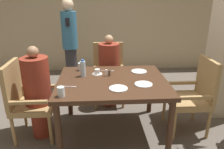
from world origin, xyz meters
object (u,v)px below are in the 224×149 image
(chair_right_side, at_px, (194,93))
(glass_tall_mid, at_px, (81,67))
(water_bottle, at_px, (83,68))
(standing_host, at_px, (70,42))
(chair_left_side, at_px, (26,98))
(teacup_with_saucer, at_px, (97,72))
(diner_in_left_chair, at_px, (38,92))
(chair_far_side, at_px, (109,71))
(plate_main_right, at_px, (144,84))
(plate_main_left, at_px, (118,88))
(glass_tall_near, at_px, (61,92))
(diner_in_far_chair, at_px, (109,70))
(plate_dessert_center, at_px, (139,71))

(chair_right_side, height_order, glass_tall_mid, chair_right_side)
(water_bottle, bearing_deg, standing_host, 102.88)
(chair_left_side, relative_size, chair_right_side, 1.00)
(standing_host, bearing_deg, teacup_with_saucer, -69.49)
(diner_in_left_chair, height_order, chair_far_side, diner_in_left_chair)
(plate_main_right, xyz_separation_m, water_bottle, (-0.71, 0.33, 0.10))
(diner_in_left_chair, relative_size, plate_main_left, 5.68)
(glass_tall_mid, bearing_deg, water_bottle, -79.44)
(chair_left_side, relative_size, glass_tall_near, 9.37)
(chair_left_side, xyz_separation_m, standing_host, (0.38, 1.54, 0.36))
(diner_in_far_chair, xyz_separation_m, glass_tall_mid, (-0.40, -0.40, 0.20))
(diner_in_left_chair, bearing_deg, plate_dessert_center, 11.94)
(chair_right_side, bearing_deg, glass_tall_mid, 165.04)
(plate_main_left, bearing_deg, standing_host, 111.85)
(diner_in_far_chair, xyz_separation_m, plate_main_right, (0.35, -0.97, 0.15))
(diner_in_far_chair, bearing_deg, chair_right_side, -36.91)
(diner_in_left_chair, xyz_separation_m, glass_tall_near, (0.36, -0.42, 0.19))
(chair_left_side, relative_size, plate_main_left, 4.74)
(diner_in_far_chair, xyz_separation_m, water_bottle, (-0.36, -0.64, 0.25))
(diner_in_far_chair, bearing_deg, water_bottle, -119.48)
(diner_in_left_chair, relative_size, plate_dessert_center, 5.68)
(chair_far_side, xyz_separation_m, glass_tall_mid, (-0.40, -0.55, 0.26))
(glass_tall_near, bearing_deg, teacup_with_saucer, 59.96)
(diner_in_far_chair, distance_m, plate_main_left, 1.08)
(glass_tall_mid, bearing_deg, standing_host, 103.35)
(chair_right_side, bearing_deg, water_bottle, 173.83)
(chair_right_side, bearing_deg, plate_main_right, -165.99)
(standing_host, height_order, water_bottle, standing_host)
(diner_in_far_chair, height_order, glass_tall_near, diner_in_far_chair)
(diner_in_left_chair, bearing_deg, chair_far_side, 45.91)
(diner_in_far_chair, distance_m, standing_host, 1.05)
(chair_left_side, height_order, plate_main_right, chair_left_side)
(chair_right_side, xyz_separation_m, teacup_with_saucer, (-1.23, 0.21, 0.24))
(chair_right_side, xyz_separation_m, water_bottle, (-1.41, 0.15, 0.32))
(diner_in_far_chair, height_order, teacup_with_saucer, diner_in_far_chair)
(diner_in_left_chair, bearing_deg, diner_in_far_chair, 41.08)
(diner_in_left_chair, xyz_separation_m, water_bottle, (0.55, 0.15, 0.24))
(teacup_with_saucer, relative_size, water_bottle, 0.59)
(chair_right_side, xyz_separation_m, plate_main_right, (-0.70, -0.18, 0.22))
(teacup_with_saucer, height_order, glass_tall_mid, glass_tall_mid)
(plate_dessert_center, bearing_deg, water_bottle, -170.84)
(diner_in_far_chair, height_order, plate_dessert_center, diner_in_far_chair)
(chair_right_side, xyz_separation_m, glass_tall_mid, (-1.46, 0.39, 0.26))
(diner_in_far_chair, distance_m, teacup_with_saucer, 0.63)
(teacup_with_saucer, xyz_separation_m, water_bottle, (-0.18, -0.06, 0.08))
(plate_main_right, height_order, water_bottle, water_bottle)
(plate_main_right, distance_m, plate_dessert_center, 0.45)
(standing_host, bearing_deg, chair_left_side, -103.70)
(diner_in_far_chair, height_order, water_bottle, diner_in_far_chair)
(plate_dessert_center, bearing_deg, glass_tall_near, -143.17)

